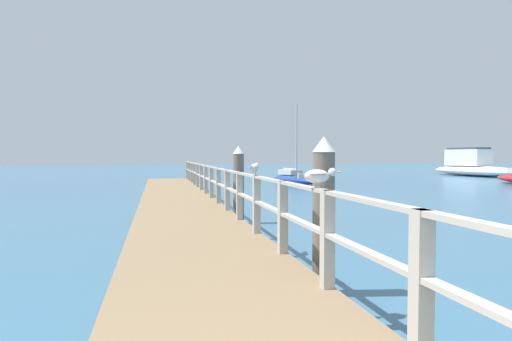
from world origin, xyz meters
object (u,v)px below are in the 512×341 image
(seagull_foreground, at_px, (318,175))
(boat_6, at_px, (474,167))
(dock_piling_far, at_px, (239,184))
(boat_5, at_px, (294,178))
(dock_piling_near, at_px, (324,215))
(seagull_background, at_px, (255,168))

(seagull_foreground, bearing_deg, boat_6, 140.45)
(dock_piling_far, distance_m, boat_5, 15.16)
(dock_piling_near, height_order, boat_5, boat_5)
(seagull_foreground, distance_m, boat_6, 36.16)
(seagull_background, bearing_deg, boat_5, 96.20)
(seagull_background, xyz_separation_m, boat_5, (6.52, 17.30, -1.21))
(dock_piling_far, height_order, seagull_foreground, dock_piling_far)
(dock_piling_near, distance_m, boat_6, 35.37)
(dock_piling_near, bearing_deg, seagull_foreground, -117.10)
(boat_5, relative_size, boat_6, 0.54)
(seagull_foreground, height_order, boat_5, boat_5)
(dock_piling_far, bearing_deg, dock_piling_near, -90.00)
(dock_piling_far, height_order, boat_5, boat_5)
(dock_piling_near, height_order, seagull_foreground, dock_piling_near)
(dock_piling_near, distance_m, seagull_foreground, 0.98)
(dock_piling_near, xyz_separation_m, boat_6, (24.31, 25.69, -0.20))
(seagull_background, height_order, boat_6, boat_6)
(dock_piling_near, height_order, seagull_background, dock_piling_near)
(seagull_foreground, bearing_deg, boat_5, 165.72)
(boat_5, bearing_deg, dock_piling_near, 62.10)
(seagull_background, distance_m, boat_5, 18.52)
(dock_piling_near, xyz_separation_m, seagull_foreground, (-0.37, -0.73, 0.54))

